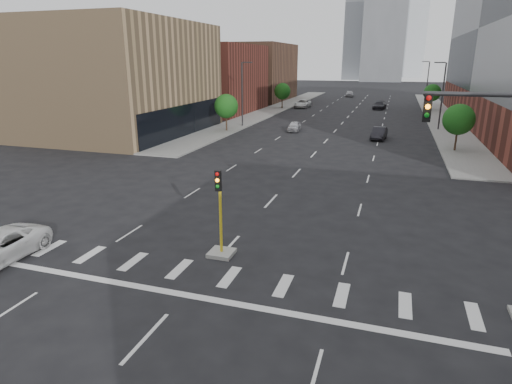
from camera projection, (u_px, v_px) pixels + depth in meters
The scene contains 22 objects.
ground at pixel (111, 376), 13.18m from camera, with size 400.00×400.00×0.00m, color black.
sidewalk_left_far at pixel (276, 109), 84.84m from camera, with size 5.00×92.00×0.15m, color gray.
sidewalk_right_far at pixel (438, 114), 76.04m from camera, with size 5.00×92.00×0.15m, color gray.
building_left_mid at pixel (115, 79), 55.54m from camera, with size 20.00×24.00×14.00m, color tan.
building_left_far_a at pixel (200, 79), 79.48m from camera, with size 20.00×22.00×12.00m, color brown.
building_left_far_b at pixel (246, 72), 102.97m from camera, with size 20.00×24.00×13.00m, color brown.
tower_left at pixel (371, 4), 205.19m from camera, with size 22.00×22.00×70.00m, color #B2B7BC.
tower_right at pixel (410, 2), 234.80m from camera, with size 20.00×20.00×80.00m, color #B2B7BC.
tower_mid at pixel (385, 30), 188.51m from camera, with size 18.00×18.00×44.00m, color slate.
median_traffic_signal at pixel (221, 237), 21.05m from camera, with size 1.20×1.20×4.40m.
streetlight_right_a at pixel (442, 93), 57.77m from camera, with size 1.60×0.22×9.07m.
streetlight_right_b at pixel (427, 81), 89.59m from camera, with size 1.60×0.22×9.07m.
streetlight_left at pixel (243, 91), 61.09m from camera, with size 1.60×0.22×9.07m.
tree_left_near at pixel (226, 106), 57.20m from camera, with size 3.20×3.20×4.85m.
tree_left_far at pixel (282, 91), 84.47m from camera, with size 3.20×3.20×4.85m.
tree_right_near at pixel (459, 120), 44.44m from camera, with size 3.20×3.20×4.85m.
tree_right_far at pixel (432, 93), 80.81m from camera, with size 3.20×3.20×4.85m.
car_near_left at pixel (294, 126), 58.32m from camera, with size 1.56×3.88×1.32m, color #BABABF.
car_mid_right at pixel (379, 133), 52.32m from camera, with size 1.54×4.42×1.46m, color black.
car_far_left at pixel (303, 104), 87.04m from camera, with size 2.66×5.78×1.61m, color silver.
car_deep_right at pixel (380, 105), 84.21m from camera, with size 2.07×5.10×1.48m, color black.
car_distant at pixel (350, 94), 112.86m from camera, with size 1.95×4.86×1.66m, color #A6A5AA.
Camera 1 is at (7.62, -9.01, 9.33)m, focal length 30.00 mm.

